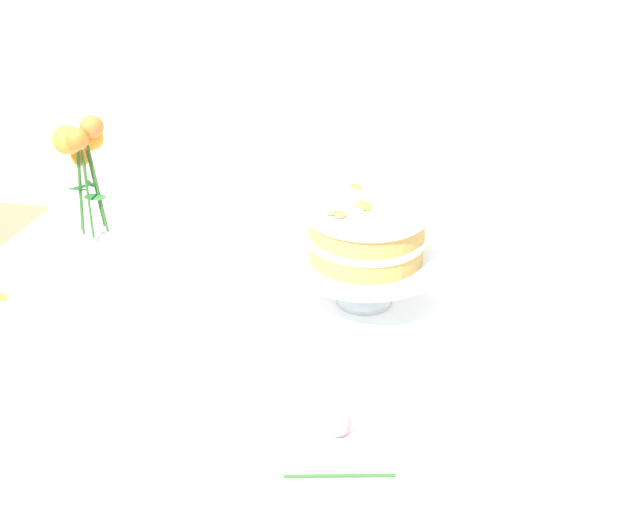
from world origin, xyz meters
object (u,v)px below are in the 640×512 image
(cake_stand, at_px, (365,265))
(layer_cake, at_px, (366,231))
(fallen_rose, at_px, (338,426))
(flower_vase, at_px, (91,203))
(dining_table, at_px, (289,363))

(cake_stand, height_order, layer_cake, layer_cake)
(cake_stand, distance_m, fallen_rose, 0.39)
(layer_cake, height_order, flower_vase, flower_vase)
(flower_vase, bearing_deg, layer_cake, -0.46)
(layer_cake, xyz_separation_m, fallen_rose, (0.01, -0.38, -0.14))
(cake_stand, relative_size, layer_cake, 1.29)
(cake_stand, bearing_deg, layer_cake, -137.87)
(fallen_rose, bearing_deg, cake_stand, 92.09)
(dining_table, height_order, flower_vase, flower_vase)
(dining_table, bearing_deg, layer_cake, 37.74)
(flower_vase, height_order, fallen_rose, flower_vase)
(dining_table, relative_size, cake_stand, 4.83)
(dining_table, relative_size, layer_cake, 6.25)
(cake_stand, height_order, fallen_rose, cake_stand)
(flower_vase, xyz_separation_m, fallen_rose, (0.56, -0.39, -0.14))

